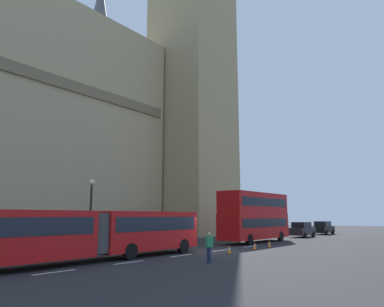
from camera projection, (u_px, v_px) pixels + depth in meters
ground_plane at (213, 252)px, 26.64m from camera, size 160.00×160.00×0.00m
lane_centre_marking at (157, 259)px, 22.14m from camera, size 25.20×0.16×0.01m
articulated_bus at (91, 231)px, 20.97m from camera, size 16.87×2.54×2.90m
double_decker_bus at (255, 215)px, 36.21m from camera, size 10.20×2.54×4.90m
sedan_lead at (302, 230)px, 45.15m from camera, size 4.40×1.86×1.85m
sedan_trailing at (323, 228)px, 51.66m from camera, size 4.40×1.86×1.85m
traffic_cone_west at (229, 250)px, 25.08m from camera, size 0.36×0.36×0.58m
traffic_cone_middle at (255, 246)px, 28.15m from camera, size 0.36×0.36×0.58m
traffic_cone_east at (269, 244)px, 30.15m from camera, size 0.36×0.36×0.58m
street_lamp at (91, 210)px, 26.36m from camera, size 0.44×0.44×5.27m
pedestrian_near_cones at (209, 246)px, 20.34m from camera, size 0.45×0.35×1.69m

